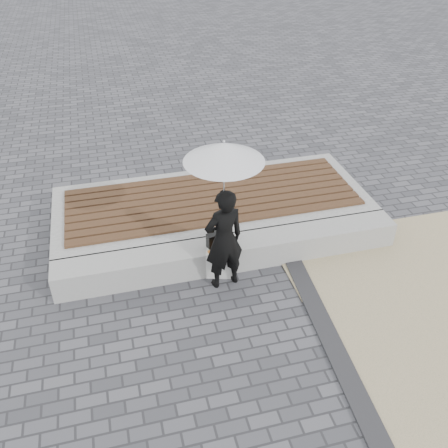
# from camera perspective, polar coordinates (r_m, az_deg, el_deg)

# --- Properties ---
(ground) EXTENTS (80.00, 80.00, 0.00)m
(ground) POSITION_cam_1_polar(r_m,az_deg,el_deg) (6.20, 4.89, -13.70)
(ground) COLOR #505055
(ground) RESTS_ON ground
(edging_band) EXTENTS (0.61, 5.20, 0.04)m
(edging_band) POSITION_cam_1_polar(r_m,az_deg,el_deg) (6.13, 13.36, -15.35)
(edging_band) COLOR #2B2B2D
(edging_band) RESTS_ON ground
(seating_ledge) EXTENTS (5.00, 0.45, 0.40)m
(seating_ledge) POSITION_cam_1_polar(r_m,az_deg,el_deg) (7.17, 0.89, -3.33)
(seating_ledge) COLOR #A3A39D
(seating_ledge) RESTS_ON ground
(timber_platform) EXTENTS (5.00, 2.00, 0.40)m
(timber_platform) POSITION_cam_1_polar(r_m,az_deg,el_deg) (8.11, -1.35, 1.76)
(timber_platform) COLOR #B0B0AB
(timber_platform) RESTS_ON ground
(timber_decking) EXTENTS (4.60, 1.60, 0.04)m
(timber_decking) POSITION_cam_1_polar(r_m,az_deg,el_deg) (7.99, -1.37, 3.08)
(timber_decking) COLOR brown
(timber_decking) RESTS_ON timber_platform
(woman) EXTENTS (0.61, 0.46, 1.50)m
(woman) POSITION_cam_1_polar(r_m,az_deg,el_deg) (6.50, -0.00, -1.80)
(woman) COLOR black
(woman) RESTS_ON ground
(parasol) EXTENTS (0.97, 0.97, 1.24)m
(parasol) POSITION_cam_1_polar(r_m,az_deg,el_deg) (5.83, -0.00, 8.27)
(parasol) COLOR #B9B9BE
(parasol) RESTS_ON ground
(handbag) EXTENTS (0.33, 0.18, 0.22)m
(handbag) POSITION_cam_1_polar(r_m,az_deg,el_deg) (6.90, -0.73, -1.78)
(handbag) COLOR black
(handbag) RESTS_ON seating_ledge
(canvas_tote) EXTENTS (0.43, 0.28, 0.42)m
(canvas_tote) POSITION_cam_1_polar(r_m,az_deg,el_deg) (6.96, -0.38, -4.58)
(canvas_tote) COLOR silver
(canvas_tote) RESTS_ON ground
(magazine) EXTENTS (0.35, 0.27, 0.01)m
(magazine) POSITION_cam_1_polar(r_m,az_deg,el_deg) (6.79, -0.29, -3.44)
(magazine) COLOR #E6442D
(magazine) RESTS_ON canvas_tote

